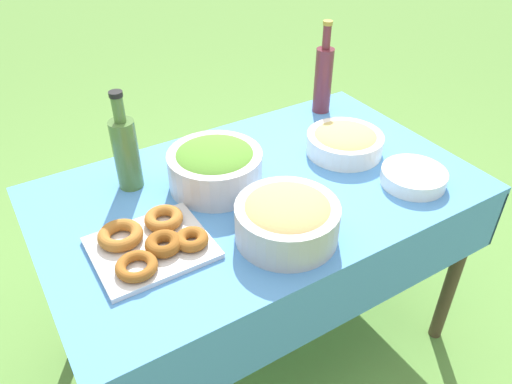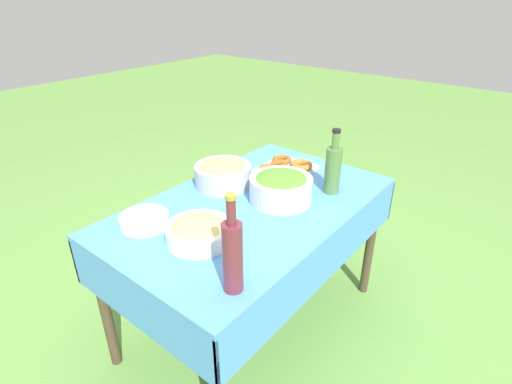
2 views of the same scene
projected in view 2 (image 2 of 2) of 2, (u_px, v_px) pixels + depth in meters
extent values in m
plane|color=#609342|center=(253.00, 322.00, 2.24)|extent=(14.00, 14.00, 0.00)
cube|color=#4C8CD1|center=(252.00, 206.00, 1.90)|extent=(1.39, 0.85, 0.02)
cube|color=#4C8CD1|center=(327.00, 260.00, 1.72)|extent=(1.39, 0.01, 0.22)
cube|color=#4C8CD1|center=(193.00, 202.00, 2.18)|extent=(1.39, 0.01, 0.22)
cube|color=#4C8CD1|center=(135.00, 305.00, 1.48)|extent=(0.01, 0.85, 0.22)
cube|color=#4C8CD1|center=(324.00, 180.00, 2.43)|extent=(0.01, 0.85, 0.22)
cylinder|color=#473828|center=(371.00, 241.00, 2.30)|extent=(0.05, 0.05, 0.74)
cylinder|color=#473828|center=(104.00, 306.00, 1.84)|extent=(0.05, 0.05, 0.74)
cylinder|color=#473828|center=(270.00, 202.00, 2.71)|extent=(0.05, 0.05, 0.74)
cylinder|color=silver|center=(281.00, 189.00, 1.89)|extent=(0.30, 0.30, 0.12)
ellipsoid|color=#51892D|center=(281.00, 181.00, 1.87)|extent=(0.26, 0.26, 0.07)
cylinder|color=white|center=(199.00, 233.00, 1.60)|extent=(0.27, 0.27, 0.07)
ellipsoid|color=tan|center=(198.00, 228.00, 1.59)|extent=(0.24, 0.24, 0.06)
cube|color=silver|center=(285.00, 170.00, 2.22)|extent=(0.31, 0.26, 0.02)
torus|color=brown|center=(278.00, 166.00, 2.21)|extent=(0.13, 0.13, 0.03)
torus|color=#A36628|center=(289.00, 173.00, 2.12)|extent=(0.14, 0.14, 0.03)
torus|color=#A36628|center=(301.00, 165.00, 2.21)|extent=(0.15, 0.15, 0.03)
torus|color=#93561E|center=(282.00, 159.00, 2.29)|extent=(0.15, 0.15, 0.03)
torus|color=#93561E|center=(267.00, 169.00, 2.17)|extent=(0.13, 0.13, 0.03)
cylinder|color=white|center=(145.00, 224.00, 1.72)|extent=(0.21, 0.21, 0.01)
cylinder|color=white|center=(145.00, 221.00, 1.71)|extent=(0.21, 0.21, 0.01)
cylinder|color=white|center=(144.00, 219.00, 1.71)|extent=(0.21, 0.21, 0.01)
cylinder|color=white|center=(144.00, 217.00, 1.70)|extent=(0.21, 0.21, 0.01)
cylinder|color=#4C7238|center=(333.00, 171.00, 1.95)|extent=(0.08, 0.08, 0.23)
cylinder|color=#4C7238|center=(336.00, 140.00, 1.87)|extent=(0.04, 0.04, 0.08)
cylinder|color=black|center=(337.00, 131.00, 1.85)|extent=(0.04, 0.04, 0.02)
cylinder|color=maroon|center=(233.00, 258.00, 1.30)|extent=(0.07, 0.07, 0.26)
cylinder|color=maroon|center=(231.00, 212.00, 1.22)|extent=(0.03, 0.03, 0.09)
cylinder|color=#A58C33|center=(231.00, 197.00, 1.20)|extent=(0.04, 0.04, 0.02)
cylinder|color=#B2B7BC|center=(223.00, 175.00, 2.04)|extent=(0.29, 0.29, 0.11)
ellipsoid|color=tan|center=(223.00, 168.00, 2.02)|extent=(0.26, 0.26, 0.07)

